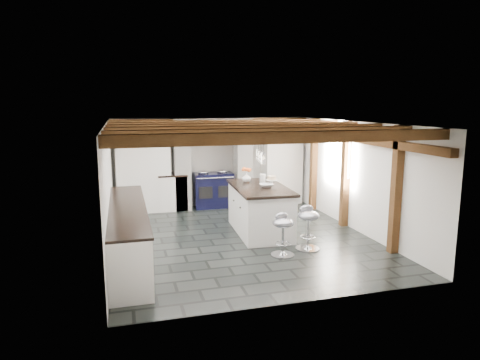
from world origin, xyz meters
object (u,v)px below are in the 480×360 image
object	(u,v)px
bar_stool_near	(308,223)
bar_stool_far	(283,230)
kitchen_island	(260,209)
range_cooker	(213,189)

from	to	relation	value
bar_stool_near	bar_stool_far	world-z (taller)	bar_stool_near
kitchen_island	bar_stool_near	world-z (taller)	kitchen_island
range_cooker	bar_stool_far	xyz separation A→B (m)	(0.43, -3.91, 0.01)
kitchen_island	range_cooker	bearing A→B (deg)	103.86
kitchen_island	bar_stool_far	distance (m)	1.44
range_cooker	kitchen_island	size ratio (longest dim) A/B	0.49
bar_stool_near	bar_stool_far	size ratio (longest dim) A/B	1.07
bar_stool_near	bar_stool_far	distance (m)	0.60
kitchen_island	bar_stool_near	distance (m)	1.36
kitchen_island	bar_stool_far	xyz separation A→B (m)	(-0.05, -1.44, -0.02)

